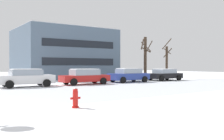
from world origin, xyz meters
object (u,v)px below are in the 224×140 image
(fire_hydrant, at_px, (75,97))
(parked_car_red, at_px, (85,76))
(parked_car_black, at_px, (164,74))
(parked_car_white, at_px, (26,78))
(parked_car_blue, at_px, (129,75))

(fire_hydrant, distance_m, parked_car_red, 13.02)
(parked_car_black, bearing_deg, parked_car_white, 178.83)
(parked_car_white, bearing_deg, parked_car_blue, -1.42)
(parked_car_red, xyz_separation_m, parked_car_black, (10.58, 0.05, -0.03))
(parked_car_blue, xyz_separation_m, parked_car_black, (5.29, -0.06, -0.04))
(parked_car_red, relative_size, parked_car_black, 1.10)
(parked_car_black, bearing_deg, parked_car_red, -179.72)
(fire_hydrant, xyz_separation_m, parked_car_black, (17.11, 11.31, 0.27))
(parked_car_red, distance_m, parked_car_blue, 5.29)
(parked_car_black, bearing_deg, fire_hydrant, -146.52)
(fire_hydrant, distance_m, parked_car_black, 20.51)
(fire_hydrant, distance_m, parked_car_blue, 16.41)
(fire_hydrant, height_order, parked_car_red, parked_car_red)
(parked_car_blue, bearing_deg, fire_hydrant, -136.08)
(parked_car_white, bearing_deg, parked_car_red, -4.06)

